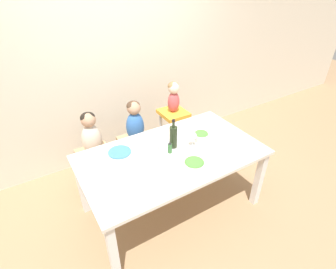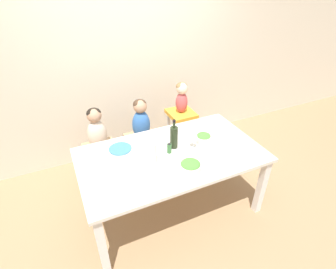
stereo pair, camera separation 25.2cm
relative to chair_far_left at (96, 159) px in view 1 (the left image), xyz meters
name	(u,v)px [view 1 (the left image)]	position (x,y,z in m)	size (l,w,h in m)	color
ground_plane	(171,205)	(0.57, -0.75, -0.40)	(14.00, 14.00, 0.00)	#9E7A56
wall_back	(115,58)	(0.57, 0.55, 0.95)	(10.00, 0.06, 2.70)	beige
dining_table	(172,160)	(0.57, -0.75, 0.25)	(1.79, 1.01, 0.73)	silver
chair_far_left	(96,159)	(0.00, 0.00, 0.00)	(0.38, 0.41, 0.48)	silver
chair_far_center	(137,145)	(0.53, 0.00, 0.00)	(0.38, 0.41, 0.48)	silver
chair_right_highchair	(173,123)	(1.07, 0.00, 0.16)	(0.32, 0.35, 0.73)	silver
person_child_left	(91,134)	(0.00, 0.00, 0.35)	(0.22, 0.19, 0.52)	beige
person_child_center	(135,121)	(0.53, 0.00, 0.35)	(0.22, 0.19, 0.52)	#3366B2
person_baby_right	(174,95)	(1.07, 0.00, 0.55)	(0.15, 0.15, 0.39)	#C64C4C
wine_bottle	(173,136)	(0.64, -0.66, 0.46)	(0.08, 0.08, 0.32)	#232D19
paper_towel_roll	(153,155)	(0.34, -0.81, 0.45)	(0.11, 0.11, 0.23)	white
wine_glass_near	(193,136)	(0.81, -0.76, 0.45)	(0.08, 0.08, 0.17)	white
salad_bowl_large	(194,164)	(0.62, -1.05, 0.38)	(0.21, 0.21, 0.09)	silver
salad_bowl_small	(201,136)	(0.97, -0.70, 0.38)	(0.17, 0.17, 0.09)	silver
dinner_plate_front_left	(137,188)	(0.06, -1.01, 0.34)	(0.23, 0.23, 0.01)	silver
dinner_plate_back_left	(120,152)	(0.14, -0.47, 0.34)	(0.23, 0.23, 0.01)	teal
dinner_plate_back_right	(200,125)	(1.13, -0.47, 0.34)	(0.23, 0.23, 0.01)	silver
condiment_bottle_hot_sauce	(170,148)	(0.56, -0.73, 0.39)	(0.04, 0.04, 0.12)	#336633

